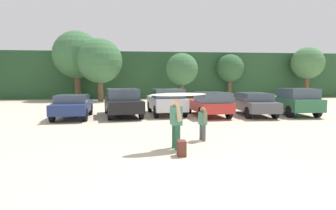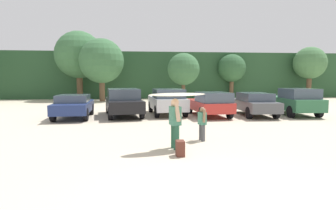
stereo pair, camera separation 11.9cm
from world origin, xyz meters
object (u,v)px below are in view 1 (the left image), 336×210
Objects in this scene: backpack_dropped at (182,148)px; parked_car_navy at (73,106)px; person_adult at (176,121)px; surfboard_cream at (179,94)px; parked_car_dark_gray at (253,103)px; parked_car_red at (209,103)px; parked_car_silver at (166,101)px; person_child at (203,122)px; parked_car_forest_green at (293,101)px; parked_car_black at (123,102)px.

parked_car_navy is at bearing 120.11° from backpack_dropped.
parked_car_navy is at bearing -68.59° from person_adult.
surfboard_cream reaches higher than parked_car_navy.
parked_car_dark_gray is at bearing 55.72° from backpack_dropped.
parked_car_navy is 0.97× the size of parked_car_red.
parked_car_silver is 3.58× the size of person_child.
person_adult is at bearing 171.23° from parked_car_silver.
parked_car_forest_green is 11.27m from surfboard_cream.
parked_car_black reaches higher than parked_car_dark_gray.
parked_car_dark_gray is 10.16m from backpack_dropped.
surfboard_cream is (-8.27, -7.60, 0.90)m from parked_car_forest_green.
parked_car_dark_gray is 2.59m from parked_car_forest_green.
person_adult reaches higher than backpack_dropped.
surfboard_cream is (0.07, -0.09, 0.84)m from person_adult.
parked_car_silver is 2.64m from parked_car_red.
surfboard_cream reaches higher than person_child.
surfboard_cream is at bearing 171.75° from parked_car_silver.
parked_car_dark_gray is (7.82, -0.63, -0.11)m from parked_car_black.
backpack_dropped is (-2.97, -8.25, -0.54)m from parked_car_red.
parked_car_black is at bearing 91.49° from parked_car_silver.
parked_car_silver is 2.21× the size of surfboard_cream.
person_child is at bearing -146.85° from surfboard_cream.
surfboard_cream is at bearing -150.30° from parked_car_navy.
parked_car_red reaches higher than parked_car_navy.
parked_car_forest_green is 11.80m from backpack_dropped.
parked_car_red is at bearing 93.66° from parked_car_forest_green.
person_adult reaches higher than person_child.
surfboard_cream is (-1.05, -1.14, 1.05)m from person_child.
parked_car_navy is 5.49m from parked_car_silver.
parked_car_silver is 9.34m from backpack_dropped.
parked_car_red is at bearing 70.18° from backpack_dropped.
parked_car_silver reaches higher than parked_car_dark_gray.
parked_car_forest_green is at bearing -149.43° from person_child.
parked_car_black reaches higher than person_child.
parked_car_red is at bearing -123.42° from person_adult.
person_child is (-4.63, -6.46, -0.06)m from parked_car_dark_gray.
parked_car_navy reaches higher than backpack_dropped.
surfboard_cream is at bearing 87.66° from backpack_dropped.
backpack_dropped is at bearing 49.39° from person_child.
person_adult is (-0.59, -8.44, 0.07)m from parked_car_silver.
parked_car_forest_green is at bearing -93.03° from parked_car_navy.
parked_car_black is at bearing 77.35° from parked_car_red.
parked_car_silver reaches higher than parked_car_navy.
person_child is (1.12, 1.06, -0.22)m from person_adult.
parked_car_red is 2.64× the size of person_adult.
backpack_dropped is at bearing -175.33° from parked_car_black.
parked_car_navy is 2.83m from parked_car_black.
parked_car_black is at bearing -87.02° from person_adult.
parked_car_red reaches higher than parked_car_dark_gray.
parked_car_navy is 7.83m from parked_car_red.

